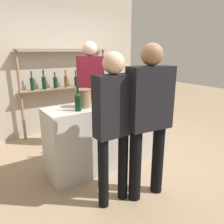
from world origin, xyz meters
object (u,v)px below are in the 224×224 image
counter_bottle_4 (126,91)px  customer_center (149,113)px  counter_bottle_2 (97,93)px  wine_glass (129,92)px  customer_left (113,119)px  counter_bottle_3 (111,91)px  server_behind_counter (91,86)px  counter_bottle_1 (78,101)px  ice_bucket (84,98)px  counter_bottle_0 (123,90)px

counter_bottle_4 → customer_center: (-0.35, -0.88, -0.07)m
counter_bottle_2 → wine_glass: bearing=-9.0°
counter_bottle_2 → customer_left: customer_left is taller
counter_bottle_3 → server_behind_counter: size_ratio=0.19×
wine_glass → customer_center: customer_center is taller
counter_bottle_1 → customer_left: bearing=-81.3°
server_behind_counter → wine_glass: bearing=40.5°
counter_bottle_1 → wine_glass: 0.98m
customer_left → wine_glass: bearing=-45.5°
counter_bottle_3 → server_behind_counter: (-0.02, 0.61, -0.00)m
counter_bottle_3 → ice_bucket: size_ratio=1.50×
counter_bottle_3 → customer_left: 1.09m
counter_bottle_2 → ice_bucket: 0.33m
counter_bottle_1 → counter_bottle_4: counter_bottle_4 is taller
wine_glass → ice_bucket: 0.82m
customer_center → server_behind_counter: size_ratio=0.96×
counter_bottle_4 → customer_left: 1.07m
counter_bottle_1 → counter_bottle_3: counter_bottle_3 is taller
counter_bottle_0 → customer_left: (-0.76, -0.87, -0.10)m
counter_bottle_0 → counter_bottle_2: size_ratio=1.13×
server_behind_counter → counter_bottle_0: bearing=34.3°
wine_glass → counter_bottle_2: bearing=171.0°
counter_bottle_2 → counter_bottle_4: 0.43m
counter_bottle_1 → counter_bottle_2: size_ratio=1.00×
counter_bottle_3 → customer_left: customer_left is taller
counter_bottle_0 → customer_center: bearing=-110.7°
counter_bottle_3 → customer_left: bearing=-122.5°
counter_bottle_3 → wine_glass: size_ratio=2.51×
server_behind_counter → counter_bottle_3: bearing=19.4°
counter_bottle_0 → counter_bottle_2: (-0.42, 0.04, -0.01)m
counter_bottle_4 → server_behind_counter: server_behind_counter is taller
ice_bucket → customer_center: (0.35, -0.88, -0.05)m
counter_bottle_0 → wine_glass: counter_bottle_0 is taller
counter_bottle_0 → server_behind_counter: size_ratio=0.20×
counter_bottle_1 → ice_bucket: size_ratio=1.36×
counter_bottle_0 → counter_bottle_3: (-0.18, 0.05, -0.01)m
customer_left → ice_bucket: bearing=-2.8°
counter_bottle_1 → counter_bottle_3: size_ratio=0.91×
server_behind_counter → counter_bottle_4: bearing=30.8°
counter_bottle_2 → wine_glass: counter_bottle_2 is taller
counter_bottle_0 → counter_bottle_1: 0.89m
counter_bottle_3 → counter_bottle_4: 0.22m
counter_bottle_4 → server_behind_counter: bearing=102.8°
counter_bottle_4 → server_behind_counter: size_ratio=0.20×
wine_glass → customer_left: size_ratio=0.08×
wine_glass → server_behind_counter: 0.76m
wine_glass → counter_bottle_3: bearing=161.6°
counter_bottle_2 → server_behind_counter: server_behind_counter is taller
counter_bottle_4 → wine_glass: size_ratio=2.56×
counter_bottle_1 → counter_bottle_0: bearing=15.3°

